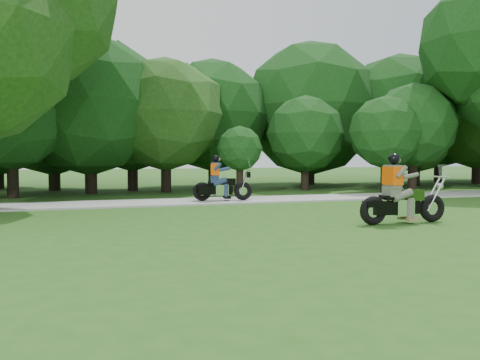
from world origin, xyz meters
TOP-DOWN VIEW (x-y plane):
  - ground at (0.00, 0.00)m, footprint 100.00×100.00m
  - walkway at (0.00, 8.00)m, footprint 60.00×2.20m
  - tree_line at (-0.25, 14.88)m, footprint 38.98×12.30m
  - chopper_motorcycle at (-0.15, 1.61)m, footprint 2.33×0.62m
  - touring_motorcycle at (-2.96, 7.79)m, footprint 2.07×0.80m

SIDE VIEW (x-z plane):
  - ground at x=0.00m, z-range 0.00..0.00m
  - walkway at x=0.00m, z-range 0.00..0.06m
  - chopper_motorcycle at x=-0.15m, z-range -0.22..1.45m
  - touring_motorcycle at x=-2.96m, z-range -0.16..1.42m
  - tree_line at x=-0.25m, z-range -0.23..7.68m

